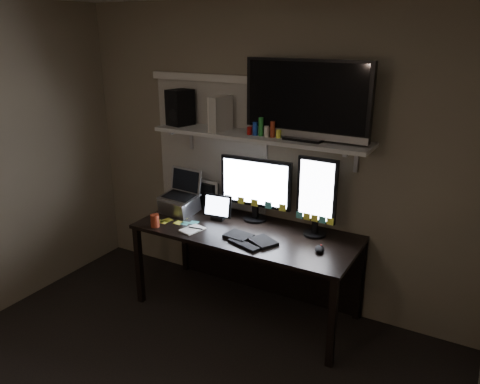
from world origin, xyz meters
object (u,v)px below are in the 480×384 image
Objects in this scene: monitor_portrait at (317,197)px; game_console at (220,114)px; monitor_landscape at (256,189)px; tablet at (218,207)px; desk at (253,245)px; speaker at (180,107)px; keyboard at (251,239)px; tv at (307,100)px; cup at (155,221)px; laptop at (179,193)px; mouse at (320,249)px.

monitor_portrait is 2.29× the size of game_console.
tablet is (-0.28, -0.15, -0.17)m from monitor_landscape.
desk is 2.86× the size of monitor_landscape.
desk is at bearing 6.08° from speaker.
game_console is 0.92× the size of speaker.
tv reaches higher than keyboard.
tablet is at bearing -73.74° from game_console.
desk is at bearing 0.05° from game_console.
cup is 1.00m from speaker.
monitor_landscape is at bearing 130.40° from keyboard.
game_console reaches higher than desk.
monitor_portrait is at bearing 7.75° from desk.
keyboard reaches higher than desk.
tablet is 0.69× the size of laptop.
cup is at bearing -67.80° from speaker.
tablet is 2.44× the size of cup.
laptop is at bearing -166.59° from monitor_landscape.
mouse is 1.33m from game_console.
tv reaches higher than cup.
monitor_landscape is at bearing 21.86° from tablet.
speaker reaches higher than desk.
speaker is (-0.73, -0.02, 0.62)m from monitor_landscape.
monitor_portrait is 2.51× the size of tablet.
laptop is at bearing 179.40° from tablet.
monitor_portrait is 1.41m from speaker.
speaker is at bearing 150.91° from mouse.
laptop reaches higher than desk.
monitor_landscape reaches higher than cup.
game_console is at bearing -176.78° from monitor_portrait.
monitor_landscape is 6.05× the size of cup.
tv is (-0.12, 0.01, 0.72)m from monitor_portrait.
game_console reaches higher than laptop.
game_console reaches higher than cup.
laptop is 0.80m from game_console.
keyboard is (0.16, -0.39, -0.26)m from monitor_landscape.
monitor_portrait is at bearing 10.94° from laptop.
keyboard is (0.12, -0.27, 0.19)m from desk.
game_console is (-0.29, -0.07, 0.61)m from monitor_landscape.
game_console is (-0.33, 0.05, 1.07)m from desk.
monitor_portrait reaches higher than monitor_landscape.
keyboard is at bearing -65.94° from desk.
game_console is at bearing -168.31° from monitor_landscape.
cup is (-0.81, -0.15, 0.04)m from keyboard.
laptop is 0.38× the size of tv.
game_console is (-0.01, 0.08, 0.78)m from tablet.
tv is (0.71, 0.11, 0.93)m from tablet.
game_console is at bearing 162.57° from keyboard.
mouse is 1.03× the size of cup.
keyboard is 0.53m from mouse.
cup is 0.35× the size of speaker.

